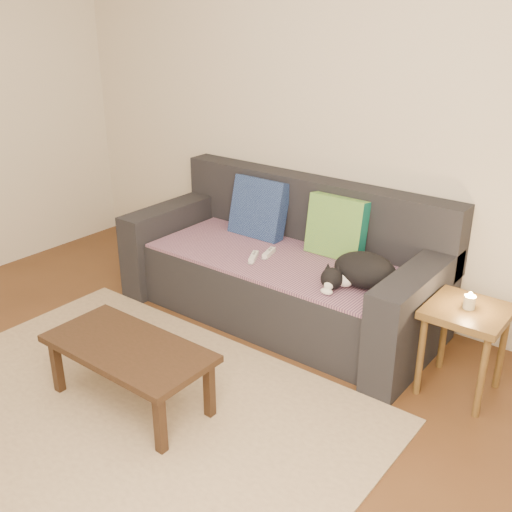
{
  "coord_description": "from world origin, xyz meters",
  "views": [
    {
      "loc": [
        2.07,
        -1.41,
        1.95
      ],
      "look_at": [
        0.05,
        1.2,
        0.55
      ],
      "focal_mm": 42.0,
      "sensor_mm": 36.0,
      "label": 1
    }
  ],
  "objects_px": {
    "cat": "(362,271)",
    "wii_remote_a": "(254,257)",
    "sofa": "(284,270)",
    "wii_remote_b": "(269,253)",
    "side_table": "(466,323)",
    "coffee_table": "(128,353)"
  },
  "relations": [
    {
      "from": "wii_remote_a",
      "to": "coffee_table",
      "type": "height_order",
      "value": "wii_remote_a"
    },
    {
      "from": "cat",
      "to": "wii_remote_a",
      "type": "relative_size",
      "value": 3.1
    },
    {
      "from": "sofa",
      "to": "wii_remote_b",
      "type": "xyz_separation_m",
      "value": [
        -0.05,
        -0.1,
        0.15
      ]
    },
    {
      "from": "side_table",
      "to": "wii_remote_a",
      "type": "bearing_deg",
      "value": -177.65
    },
    {
      "from": "wii_remote_b",
      "to": "side_table",
      "type": "height_order",
      "value": "side_table"
    },
    {
      "from": "sofa",
      "to": "coffee_table",
      "type": "height_order",
      "value": "sofa"
    },
    {
      "from": "side_table",
      "to": "coffee_table",
      "type": "bearing_deg",
      "value": -138.28
    },
    {
      "from": "cat",
      "to": "wii_remote_b",
      "type": "bearing_deg",
      "value": 158.4
    },
    {
      "from": "cat",
      "to": "side_table",
      "type": "bearing_deg",
      "value": -18.75
    },
    {
      "from": "wii_remote_a",
      "to": "side_table",
      "type": "distance_m",
      "value": 1.36
    },
    {
      "from": "sofa",
      "to": "cat",
      "type": "height_order",
      "value": "sofa"
    },
    {
      "from": "cat",
      "to": "wii_remote_a",
      "type": "distance_m",
      "value": 0.74
    },
    {
      "from": "wii_remote_b",
      "to": "coffee_table",
      "type": "distance_m",
      "value": 1.23
    },
    {
      "from": "wii_remote_a",
      "to": "wii_remote_b",
      "type": "height_order",
      "value": "same"
    },
    {
      "from": "cat",
      "to": "coffee_table",
      "type": "xyz_separation_m",
      "value": [
        -0.68,
        -1.17,
        -0.22
      ]
    },
    {
      "from": "side_table",
      "to": "coffee_table",
      "type": "height_order",
      "value": "side_table"
    },
    {
      "from": "cat",
      "to": "sofa",
      "type": "bearing_deg",
      "value": 149.26
    },
    {
      "from": "sofa",
      "to": "side_table",
      "type": "bearing_deg",
      "value": -7.22
    },
    {
      "from": "cat",
      "to": "side_table",
      "type": "relative_size",
      "value": 0.93
    },
    {
      "from": "cat",
      "to": "side_table",
      "type": "height_order",
      "value": "cat"
    },
    {
      "from": "cat",
      "to": "wii_remote_a",
      "type": "xyz_separation_m",
      "value": [
        -0.73,
        -0.07,
        -0.08
      ]
    },
    {
      "from": "sofa",
      "to": "side_table",
      "type": "xyz_separation_m",
      "value": [
        1.27,
        -0.16,
        0.1
      ]
    }
  ]
}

